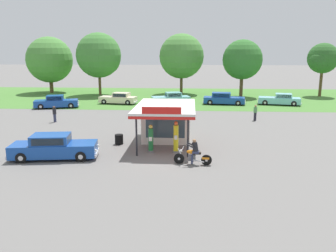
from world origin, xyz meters
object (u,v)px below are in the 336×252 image
at_px(gas_pump_nearside, 151,139).
at_px(parked_car_back_row_centre_left, 119,99).
at_px(parked_car_back_row_right, 171,98).
at_px(parked_car_back_row_centre_right, 223,99).
at_px(parked_car_back_row_far_left, 280,100).
at_px(parked_car_back_row_centre, 56,102).
at_px(bystander_leaning_by_kiosk, 55,114).
at_px(spare_tire_stack, 119,139).
at_px(motorcycle_with_rider, 193,154).
at_px(gas_pump_offside, 176,138).
at_px(bystander_admiring_sedan, 255,112).
at_px(featured_classic_sedan, 54,147).

xyz_separation_m(gas_pump_nearside, parked_car_back_row_centre_left, (-6.63, 21.25, -0.18)).
bearing_deg(parked_car_back_row_right, parked_car_back_row_centre_right, -2.66).
distance_m(parked_car_back_row_far_left, parked_car_back_row_centre, 27.61).
height_order(gas_pump_nearside, bystander_leaning_by_kiosk, gas_pump_nearside).
bearing_deg(spare_tire_stack, motorcycle_with_rider, -38.46).
relative_size(motorcycle_with_rider, parked_car_back_row_centre_right, 0.42).
height_order(gas_pump_offside, parked_car_back_row_centre, gas_pump_offside).
bearing_deg(bystander_leaning_by_kiosk, bystander_admiring_sedan, 6.17).
bearing_deg(bystander_admiring_sedan, motorcycle_with_rider, -113.75).
xyz_separation_m(motorcycle_with_rider, parked_car_back_row_centre, (-16.25, 20.06, 0.02)).
relative_size(gas_pump_nearside, bystander_leaning_by_kiosk, 1.22).
height_order(gas_pump_offside, parked_car_back_row_far_left, gas_pump_offside).
height_order(parked_car_back_row_centre_left, bystander_admiring_sedan, bystander_admiring_sedan).
xyz_separation_m(parked_car_back_row_far_left, bystander_leaning_by_kiosk, (-24.21, -12.48, 0.15)).
height_order(gas_pump_nearside, motorcycle_with_rider, gas_pump_nearside).
bearing_deg(gas_pump_nearside, spare_tire_stack, 145.21).
bearing_deg(featured_classic_sedan, bystander_leaning_by_kiosk, 111.37).
bearing_deg(parked_car_back_row_far_left, motorcycle_with_rider, -114.44).
bearing_deg(parked_car_back_row_centre, parked_car_back_row_centre_right, 11.59).
bearing_deg(featured_classic_sedan, parked_car_back_row_centre, 110.98).
relative_size(parked_car_back_row_centre_right, parked_car_back_row_right, 1.03).
xyz_separation_m(parked_car_back_row_far_left, parked_car_back_row_right, (-13.78, 0.23, 0.00)).
distance_m(featured_classic_sedan, parked_car_back_row_centre, 20.78).
distance_m(featured_classic_sedan, spare_tire_stack, 5.00).
bearing_deg(bystander_admiring_sedan, parked_car_back_row_far_left, 64.64).
bearing_deg(gas_pump_nearside, parked_car_back_row_right, 89.73).
bearing_deg(parked_car_back_row_centre_left, bystander_leaning_by_kiosk, -107.16).
distance_m(parked_car_back_row_right, spare_tire_stack, 20.40).
relative_size(parked_car_back_row_centre_left, spare_tire_stack, 7.00).
bearing_deg(featured_classic_sedan, spare_tire_stack, 46.71).
distance_m(gas_pump_nearside, parked_car_back_row_far_left, 25.82).
height_order(featured_classic_sedan, parked_car_back_row_far_left, featured_classic_sedan).
height_order(parked_car_back_row_centre_left, parked_car_back_row_far_left, parked_car_back_row_centre_left).
bearing_deg(motorcycle_with_rider, parked_car_back_row_right, 96.39).
height_order(parked_car_back_row_centre_right, bystander_admiring_sedan, bystander_admiring_sedan).
bearing_deg(spare_tire_stack, gas_pump_nearside, -34.79).
relative_size(parked_car_back_row_centre, bystander_leaning_by_kiosk, 3.56).
height_order(parked_car_back_row_far_left, parked_car_back_row_centre_right, parked_car_back_row_centre_right).
relative_size(parked_car_back_row_right, bystander_leaning_by_kiosk, 3.48).
bearing_deg(parked_car_back_row_far_left, parked_car_back_row_centre_left, -178.55).
distance_m(motorcycle_with_rider, bystander_admiring_sedan, 15.17).
bearing_deg(parked_car_back_row_centre, parked_car_back_row_far_left, 8.81).
xyz_separation_m(gas_pump_nearside, spare_tire_stack, (-2.54, 1.77, -0.49)).
bearing_deg(parked_car_back_row_centre_right, featured_classic_sedan, -118.47).
distance_m(featured_classic_sedan, parked_car_back_row_right, 24.62).
distance_m(parked_car_back_row_centre, bystander_admiring_sedan, 23.20).
distance_m(gas_pump_nearside, parked_car_back_row_centre_right, 22.73).
height_order(parked_car_back_row_centre_left, parked_car_back_row_right, parked_car_back_row_right).
distance_m(gas_pump_offside, parked_car_back_row_centre, 23.14).
bearing_deg(motorcycle_with_rider, featured_classic_sedan, 175.76).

